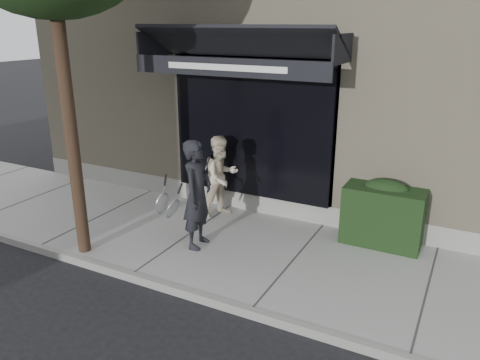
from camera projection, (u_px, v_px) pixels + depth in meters
The scene contains 7 objects.
ground at pixel (294, 266), 7.49m from camera, with size 80.00×80.00×0.00m, color black.
sidewalk at pixel (294, 263), 7.48m from camera, with size 20.00×3.00×0.12m, color #989993.
curb at pixel (251, 313), 6.17m from camera, with size 20.00×0.10×0.14m, color gray.
building_facade at pixel (376, 66), 10.78m from camera, with size 14.30×8.04×5.64m.
hedge at pixel (383, 213), 7.85m from camera, with size 1.30×0.70×1.14m.
pedestrian_front at pixel (197, 195), 7.64m from camera, with size 0.80×0.89×1.83m.
pedestrian_back at pixel (221, 177), 8.91m from camera, with size 0.85×0.98×1.59m.
Camera 1 is at (2.30, -6.30, 3.72)m, focal length 35.00 mm.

